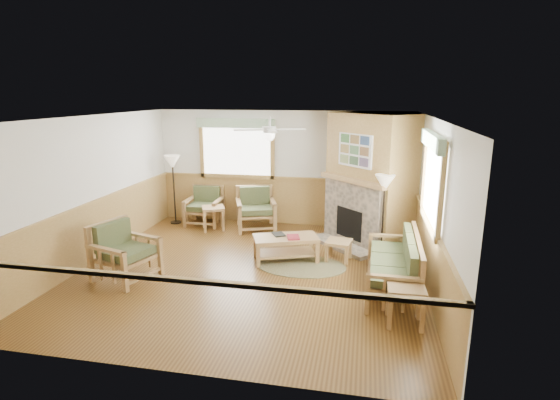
% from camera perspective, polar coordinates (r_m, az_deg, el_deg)
% --- Properties ---
extents(floor, '(6.00, 6.00, 0.01)m').
position_cam_1_polar(floor, '(7.93, -3.87, -9.20)').
color(floor, brown).
rests_on(floor, ground).
extents(ceiling, '(6.00, 6.00, 0.01)m').
position_cam_1_polar(ceiling, '(7.31, -4.22, 10.72)').
color(ceiling, white).
rests_on(ceiling, floor).
extents(wall_back, '(6.00, 0.02, 2.70)m').
position_cam_1_polar(wall_back, '(10.37, 0.29, 4.16)').
color(wall_back, white).
rests_on(wall_back, floor).
extents(wall_front, '(6.00, 0.02, 2.70)m').
position_cam_1_polar(wall_front, '(4.80, -13.48, -7.84)').
color(wall_front, white).
rests_on(wall_front, floor).
extents(wall_left, '(0.02, 6.00, 2.70)m').
position_cam_1_polar(wall_left, '(8.77, -23.34, 1.23)').
color(wall_left, white).
rests_on(wall_left, floor).
extents(wall_right, '(0.02, 6.00, 2.70)m').
position_cam_1_polar(wall_right, '(7.33, 19.24, -0.71)').
color(wall_right, white).
rests_on(wall_right, floor).
extents(wainscot, '(6.00, 6.00, 1.10)m').
position_cam_1_polar(wainscot, '(7.73, -3.94, -5.41)').
color(wainscot, '#A47E43').
rests_on(wainscot, floor).
extents(fireplace, '(3.11, 3.11, 2.70)m').
position_cam_1_polar(fireplace, '(9.25, 11.74, 2.69)').
color(fireplace, '#A47E43').
rests_on(fireplace, floor).
extents(window_back, '(1.90, 0.16, 1.50)m').
position_cam_1_polar(window_back, '(10.46, -5.77, 10.68)').
color(window_back, white).
rests_on(window_back, wall_back).
extents(window_right, '(0.16, 1.90, 1.50)m').
position_cam_1_polar(window_right, '(6.94, 19.91, 8.38)').
color(window_right, white).
rests_on(window_right, wall_right).
extents(ceiling_fan, '(1.59, 1.59, 0.36)m').
position_cam_1_polar(ceiling_fan, '(7.53, -1.36, 10.54)').
color(ceiling_fan, white).
rests_on(ceiling_fan, ceiling).
extents(sofa, '(1.95, 0.84, 0.89)m').
position_cam_1_polar(sofa, '(7.27, 14.47, -7.98)').
color(sofa, '#A27B4B').
rests_on(sofa, floor).
extents(armchair_back_left, '(0.83, 0.83, 0.90)m').
position_cam_1_polar(armchair_back_left, '(10.63, -9.90, -0.78)').
color(armchair_back_left, '#A27B4B').
rests_on(armchair_back_left, floor).
extents(armchair_back_right, '(1.10, 1.10, 0.96)m').
position_cam_1_polar(armchair_back_right, '(10.09, -3.16, -1.18)').
color(armchair_back_right, '#A27B4B').
rests_on(armchair_back_right, floor).
extents(armchair_left, '(1.09, 1.09, 0.97)m').
position_cam_1_polar(armchair_left, '(7.86, -19.54, -6.36)').
color(armchair_left, '#A27B4B').
rests_on(armchair_left, floor).
extents(coffee_table, '(1.32, 0.97, 0.48)m').
position_cam_1_polar(coffee_table, '(8.27, 0.75, -6.36)').
color(coffee_table, '#A27B4B').
rests_on(coffee_table, floor).
extents(end_table_chairs, '(0.64, 0.63, 0.55)m').
position_cam_1_polar(end_table_chairs, '(10.19, -8.68, -2.39)').
color(end_table_chairs, '#A27B4B').
rests_on(end_table_chairs, floor).
extents(end_table_sofa, '(0.50, 0.48, 0.56)m').
position_cam_1_polar(end_table_sofa, '(6.35, 16.02, -13.05)').
color(end_table_sofa, '#A27B4B').
rests_on(end_table_sofa, floor).
extents(footstool, '(0.51, 0.51, 0.39)m').
position_cam_1_polar(footstool, '(8.37, 7.65, -6.55)').
color(footstool, '#A27B4B').
rests_on(footstool, floor).
extents(braided_rug, '(1.65, 1.65, 0.01)m').
position_cam_1_polar(braided_rug, '(8.10, 2.78, -8.58)').
color(braided_rug, brown).
rests_on(braided_rug, floor).
extents(floor_lamp_left, '(0.46, 0.46, 1.67)m').
position_cam_1_polar(floor_lamp_left, '(10.77, -13.68, 1.34)').
color(floor_lamp_left, black).
rests_on(floor_lamp_left, floor).
extents(floor_lamp_right, '(0.46, 0.46, 1.63)m').
position_cam_1_polar(floor_lamp_right, '(8.45, 13.29, -2.18)').
color(floor_lamp_right, black).
rests_on(floor_lamp_right, floor).
extents(book_red, '(0.29, 0.35, 0.03)m').
position_cam_1_polar(book_red, '(8.11, 1.74, -4.77)').
color(book_red, maroon).
rests_on(book_red, coffee_table).
extents(book_dark, '(0.31, 0.33, 0.02)m').
position_cam_1_polar(book_dark, '(8.28, -0.18, -4.42)').
color(book_dark, black).
rests_on(book_dark, coffee_table).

